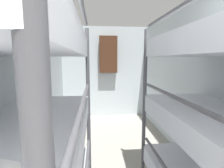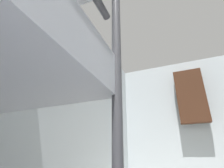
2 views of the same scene
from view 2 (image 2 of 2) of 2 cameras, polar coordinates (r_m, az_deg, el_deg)
The scene contains 3 objects.
wall_left at distance 1.34m, azimuth -29.73°, elevation 3.00°, with size 0.06×4.94×2.30m.
wall_back at distance 3.19m, azimuth 24.20°, elevation -12.20°, with size 2.26×0.06×2.30m.
hanging_coat at distance 3.16m, azimuth 24.32°, elevation -3.50°, with size 0.44×0.12×0.90m.
Camera 2 is at (-0.10, 1.70, 0.62)m, focal length 28.00 mm.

